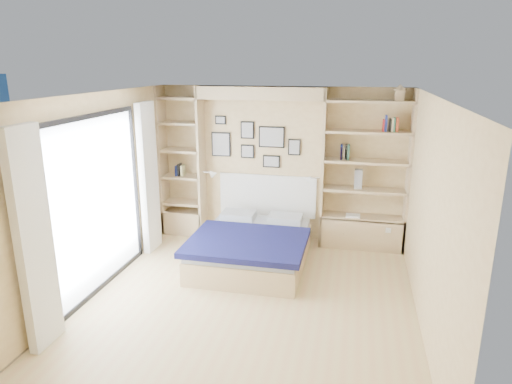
# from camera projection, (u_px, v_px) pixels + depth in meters

# --- Properties ---
(ground) EXTENTS (4.50, 4.50, 0.00)m
(ground) POSITION_uv_depth(u_px,v_px,m) (249.00, 301.00, 5.66)
(ground) COLOR tan
(ground) RESTS_ON ground
(room_shell) EXTENTS (4.50, 4.50, 4.50)m
(room_shell) POSITION_uv_depth(u_px,v_px,m) (247.00, 185.00, 6.87)
(room_shell) COLOR #D5B983
(room_shell) RESTS_ON ground
(bed) EXTENTS (1.62, 2.12, 1.07)m
(bed) POSITION_uv_depth(u_px,v_px,m) (253.00, 246.00, 6.68)
(bed) COLOR tan
(bed) RESTS_ON ground
(photo_gallery) EXTENTS (1.48, 0.02, 0.82)m
(photo_gallery) POSITION_uv_depth(u_px,v_px,m) (253.00, 142.00, 7.40)
(photo_gallery) COLOR black
(photo_gallery) RESTS_ON ground
(reading_lamps) EXTENTS (1.92, 0.12, 0.15)m
(reading_lamps) POSITION_uv_depth(u_px,v_px,m) (260.00, 176.00, 7.30)
(reading_lamps) COLOR silver
(reading_lamps) RESTS_ON ground
(shelf_decor) EXTENTS (3.60, 0.23, 2.03)m
(shelf_decor) POSITION_uv_depth(u_px,v_px,m) (352.00, 142.00, 6.90)
(shelf_decor) COLOR #A51E1E
(shelf_decor) RESTS_ON ground
(deck) EXTENTS (3.20, 4.00, 0.05)m
(deck) POSITION_uv_depth(u_px,v_px,m) (0.00, 273.00, 6.41)
(deck) COLOR #6F6452
(deck) RESTS_ON ground
(deck_chair) EXTENTS (0.51, 0.76, 0.72)m
(deck_chair) POSITION_uv_depth(u_px,v_px,m) (42.00, 224.00, 7.35)
(deck_chair) COLOR tan
(deck_chair) RESTS_ON ground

